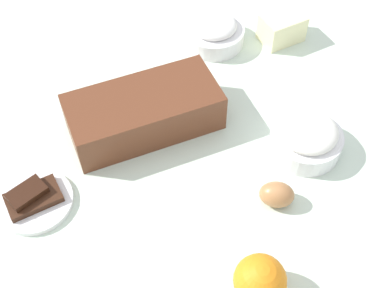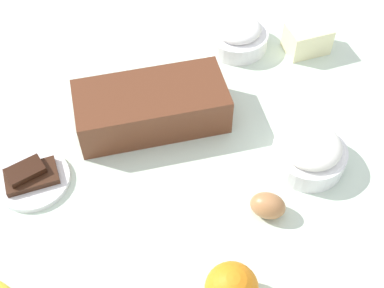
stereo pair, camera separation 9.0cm
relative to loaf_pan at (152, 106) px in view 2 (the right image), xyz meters
name	(u,v)px [view 2 (the right image)]	position (x,y,z in m)	size (l,w,h in m)	color
ground_plane	(192,161)	(-0.07, 0.10, -0.05)	(2.40, 2.40, 0.02)	silver
loaf_pan	(152,106)	(0.00, 0.00, 0.00)	(0.30, 0.17, 0.08)	brown
flour_bowl	(309,152)	(-0.27, 0.13, -0.01)	(0.13, 0.13, 0.07)	white
sugar_bowl	(237,35)	(-0.19, -0.20, -0.01)	(0.13, 0.13, 0.06)	white
butter_block	(307,39)	(-0.34, -0.18, -0.01)	(0.09, 0.06, 0.06)	#F4EDB2
egg_near_butter	(268,206)	(-0.18, 0.22, -0.02)	(0.04, 0.04, 0.06)	#B17748
chocolate_plate	(32,178)	(0.22, 0.12, -0.03)	(0.13, 0.13, 0.03)	white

